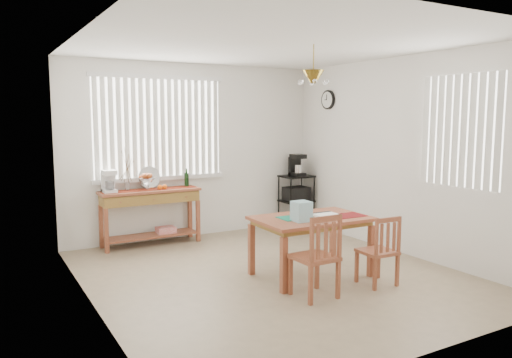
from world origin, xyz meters
TOP-DOWN VIEW (x-y plane):
  - ground at (0.00, 0.00)m, footprint 4.00×4.50m
  - room_shell at (0.00, 0.02)m, footprint 4.20×4.70m
  - sideboard at (-0.77, 2.03)m, footprint 1.41×0.40m
  - sideboard_items at (-1.01, 2.05)m, footprint 1.34×0.33m
  - wire_cart at (1.70, 2.00)m, footprint 0.50×0.40m
  - cart_items at (1.70, 2.01)m, footprint 0.20×0.24m
  - dining_table at (0.37, -0.24)m, footprint 1.29×0.85m
  - table_items at (0.25, -0.34)m, footprint 0.98×0.48m
  - chair_left at (-0.00, -0.85)m, footprint 0.41×0.41m
  - chair_right at (0.81, -0.88)m, footprint 0.37×0.37m

SIDE VIEW (x-z plane):
  - ground at x=0.00m, z-range -0.01..0.00m
  - chair_right at x=0.81m, z-range -0.01..0.76m
  - chair_left at x=0.00m, z-range -0.01..0.85m
  - wire_cart at x=1.70m, z-range 0.09..0.94m
  - sideboard at x=-0.77m, z-range 0.20..0.99m
  - dining_table at x=0.37m, z-range 0.26..0.95m
  - table_items at x=0.25m, z-range 0.66..0.87m
  - sideboard_items at x=-1.01m, z-range 0.62..1.22m
  - cart_items at x=1.70m, z-range 0.84..1.19m
  - room_shell at x=0.00m, z-range 0.34..3.04m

